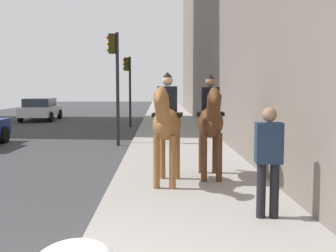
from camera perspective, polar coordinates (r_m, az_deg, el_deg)
The scene contains 6 objects.
mounted_horse_near at distance 8.41m, azimuth -0.18°, elevation 0.55°, with size 2.15×0.76×2.31m.
mounted_horse_far at distance 9.07m, azimuth 5.91°, elevation 0.77°, with size 2.15×0.62×2.30m.
pedestrian_greeting at distance 6.44m, azimuth 13.76°, elevation -3.91°, with size 0.29×0.42×1.70m.
car_mid_lane at distance 27.89m, azimuth -17.23°, elevation 2.29°, with size 4.56×2.20×1.44m.
traffic_light_near_curb at distance 15.03m, azimuth -7.35°, elevation 7.61°, with size 0.20×0.44×4.08m.
traffic_light_far_curb at distance 22.20m, azimuth -5.52°, elevation 6.36°, with size 0.20×0.44×3.76m.
Camera 1 is at (-3.65, -1.04, 2.11)m, focal length 43.99 mm.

